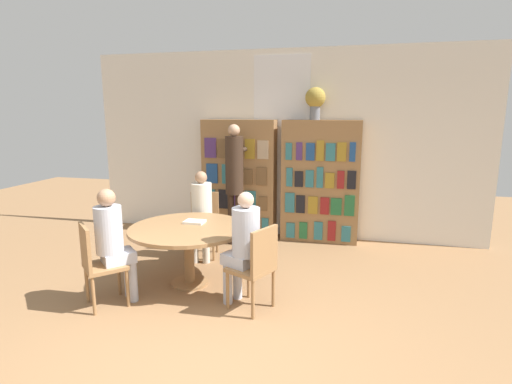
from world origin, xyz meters
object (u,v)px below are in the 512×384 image
at_px(seated_reader_left, 201,210).
at_px(seated_reader_back, 113,238).
at_px(reading_table, 188,235).
at_px(flower_vase, 315,100).
at_px(bookshelf_left, 239,179).
at_px(bookshelf_right, 320,182).
at_px(chair_left_side, 204,221).
at_px(chair_far_side, 256,264).
at_px(chair_near_camera, 97,261).
at_px(seated_reader_right, 243,241).
at_px(librarian_standing, 235,173).

relative_size(seated_reader_left, seated_reader_back, 0.99).
bearing_deg(reading_table, flower_vase, 58.98).
bearing_deg(bookshelf_left, bookshelf_right, 0.02).
relative_size(chair_left_side, chair_far_side, 1.00).
bearing_deg(bookshelf_left, chair_near_camera, -104.64).
bearing_deg(flower_vase, bookshelf_left, -179.76).
distance_m(seated_reader_left, seated_reader_right, 1.51).
distance_m(flower_vase, reading_table, 2.89).
relative_size(chair_far_side, seated_reader_left, 0.73).
xyz_separation_m(chair_far_side, seated_reader_right, (-0.16, 0.08, 0.21)).
bearing_deg(seated_reader_left, flower_vase, -149.67).
distance_m(flower_vase, chair_left_side, 2.46).
distance_m(reading_table, seated_reader_right, 0.85).
relative_size(chair_far_side, librarian_standing, 0.49).
bearing_deg(flower_vase, reading_table, -121.02).
bearing_deg(reading_table, chair_left_side, 100.93).
distance_m(chair_left_side, seated_reader_left, 0.27).
height_order(bookshelf_left, reading_table, bookshelf_left).
bearing_deg(chair_near_camera, reading_table, 90.00).
height_order(chair_left_side, seated_reader_right, seated_reader_right).
xyz_separation_m(bookshelf_right, seated_reader_left, (-1.51, -1.22, -0.24)).
bearing_deg(seated_reader_back, chair_near_camera, -90.00).
height_order(bookshelf_right, flower_vase, flower_vase).
xyz_separation_m(bookshelf_left, librarian_standing, (0.07, -0.50, 0.17)).
relative_size(flower_vase, librarian_standing, 0.26).
xyz_separation_m(seated_reader_right, seated_reader_back, (-1.35, -0.26, 0.01)).
relative_size(bookshelf_right, chair_near_camera, 2.12).
relative_size(seated_reader_right, seated_reader_back, 0.99).
xyz_separation_m(bookshelf_right, chair_left_side, (-1.55, -1.05, -0.45)).
distance_m(bookshelf_left, seated_reader_right, 2.53).
distance_m(bookshelf_right, seated_reader_back, 3.31).
distance_m(chair_left_side, chair_far_side, 1.83).
relative_size(reading_table, seated_reader_right, 1.11).
bearing_deg(chair_far_side, bookshelf_right, 15.41).
height_order(bookshelf_right, reading_table, bookshelf_right).
xyz_separation_m(chair_left_side, seated_reader_left, (0.03, -0.17, 0.20)).
height_order(flower_vase, seated_reader_right, flower_vase).
xyz_separation_m(reading_table, librarian_standing, (0.10, 1.55, 0.51)).
height_order(chair_left_side, chair_far_side, same).
xyz_separation_m(flower_vase, chair_far_side, (-0.31, -2.49, -1.71)).
bearing_deg(reading_table, bookshelf_left, 89.10).
bearing_deg(seated_reader_left, chair_far_side, 119.77).
height_order(flower_vase, seated_reader_back, flower_vase).
height_order(bookshelf_left, seated_reader_left, bookshelf_left).
bearing_deg(seated_reader_back, flower_vase, 98.91).
distance_m(seated_reader_back, librarian_standing, 2.31).
distance_m(chair_near_camera, chair_left_side, 1.83).
bearing_deg(chair_left_side, chair_near_camera, 63.00).
bearing_deg(chair_near_camera, bookshelf_left, 118.43).
bearing_deg(chair_near_camera, chair_far_side, 54.00).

